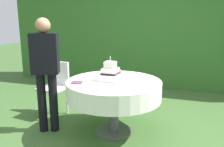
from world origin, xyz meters
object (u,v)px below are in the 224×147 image
cake_table (114,90)px  garden_chair (55,83)px  standing_person (46,68)px  napkin_stack (77,83)px  serving_plate_left (146,81)px  serving_plate_far (111,73)px  wedding_cake (110,74)px  serving_plate_near (90,89)px

cake_table → garden_chair: garden_chair is taller
standing_person → napkin_stack: bearing=-2.8°
serving_plate_left → garden_chair: (-1.56, 0.25, -0.22)m
cake_table → garden_chair: bearing=163.3°
serving_plate_far → standing_person: 0.99m
napkin_stack → serving_plate_left: bearing=22.1°
standing_person → wedding_cake: bearing=15.7°
serving_plate_far → serving_plate_left: size_ratio=1.04×
wedding_cake → garden_chair: (-1.08, 0.34, -0.31)m
wedding_cake → standing_person: bearing=-164.3°
serving_plate_near → garden_chair: (-0.98, 0.82, -0.22)m
cake_table → serving_plate_near: bearing=-106.8°
cake_table → serving_plate_left: size_ratio=10.90×
garden_chair → wedding_cake: bearing=-17.5°
wedding_cake → napkin_stack: size_ratio=2.39×
cake_table → serving_plate_left: (0.43, 0.08, 0.13)m
napkin_stack → garden_chair: bearing=139.1°
napkin_stack → standing_person: bearing=177.2°
garden_chair → serving_plate_near: bearing=-39.9°
cake_table → wedding_cake: (-0.05, -0.00, 0.22)m
serving_plate_left → napkin_stack: bearing=-157.9°
cake_table → wedding_cake: wedding_cake is taller
serving_plate_near → serving_plate_far: 0.89m
cake_table → garden_chair: size_ratio=1.47×
wedding_cake → serving_plate_far: bearing=107.4°
serving_plate_left → standing_person: 1.39m
cake_table → serving_plate_far: bearing=113.3°
serving_plate_left → serving_plate_near: bearing=-135.7°
serving_plate_near → napkin_stack: size_ratio=0.92×
standing_person → cake_table: bearing=15.0°
napkin_stack → standing_person: standing_person is taller
serving_plate_far → napkin_stack: (-0.25, -0.68, 0.00)m
cake_table → garden_chair: 1.18m
napkin_stack → standing_person: 0.51m
serving_plate_near → serving_plate_left: size_ratio=1.08×
garden_chair → standing_person: size_ratio=0.56×
serving_plate_left → wedding_cake: bearing=-170.0°
wedding_cake → napkin_stack: (-0.38, -0.26, -0.09)m
cake_table → serving_plate_left: serving_plate_left is taller
serving_plate_far → standing_person: (-0.73, -0.65, 0.16)m
cake_table → standing_person: size_ratio=0.81×
serving_plate_far → serving_plate_near: bearing=-87.9°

